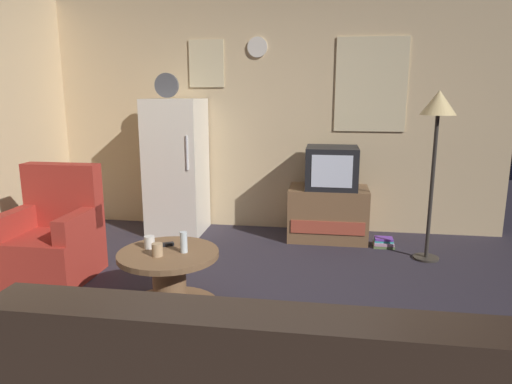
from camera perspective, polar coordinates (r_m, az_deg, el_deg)
The scene contains 13 objects.
ground_plane at distance 3.31m, azimuth -3.75°, elevation -16.13°, with size 12.00×12.00×0.00m, color #2D2833.
wall_with_art at distance 5.33m, azimuth 1.89°, elevation 10.36°, with size 5.20×0.12×2.78m.
fridge at distance 5.25m, azimuth -9.79°, elevation 3.14°, with size 0.60×0.62×1.77m.
tv_stand at distance 5.06m, azimuth 8.87°, elevation -2.63°, with size 0.84×0.53×0.57m.
crt_tv at distance 4.96m, azimuth 9.34°, elevation 3.01°, with size 0.54×0.51×0.44m.
standing_lamp at distance 4.51m, azimuth 21.54°, elevation 8.70°, with size 0.32×0.32×1.59m.
coffee_table at distance 3.45m, azimuth -10.64°, elevation -10.87°, with size 0.72×0.72×0.46m.
wine_glass at distance 3.31m, azimuth -8.92°, elevation -6.15°, with size 0.05×0.05×0.15m, color silver.
mug_ceramic_white at distance 3.45m, azimuth -13.03°, elevation -6.05°, with size 0.08×0.08×0.09m, color silver.
mug_ceramic_tan at distance 3.28m, azimuth -12.10°, elevation -6.99°, with size 0.08×0.08×0.09m, color tan.
remote_control at distance 3.48m, azimuth -11.36°, elevation -6.42°, with size 0.15×0.04×0.02m, color black.
armchair at distance 4.34m, azimuth -23.77°, elevation -5.32°, with size 0.68×0.68×0.96m.
book_stack at distance 4.98m, azimuth 15.49°, elevation -6.05°, with size 0.21×0.17×0.10m.
Camera 1 is at (0.65, -2.84, 1.58)m, focal length 32.36 mm.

